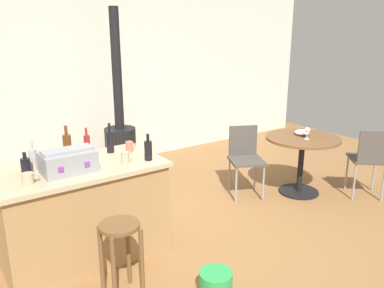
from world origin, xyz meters
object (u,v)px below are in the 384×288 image
bottle_5 (110,141)px  cup_2 (130,146)px  folding_chair_far (245,155)px  bottle_0 (148,150)px  bottle_4 (67,146)px  bottle_1 (87,144)px  wooden_stool (121,245)px  wood_stove (120,137)px  kitchen_island (83,212)px  folding_chair_near (369,157)px  dining_table (302,151)px  toolbox (68,161)px  bottle_2 (26,166)px  cup_0 (125,158)px  wine_glass (307,130)px  bottle_3 (33,159)px  cup_1 (28,178)px  serving_bowl (302,132)px  plastic_bucket (216,284)px

bottle_5 → cup_2: bottle_5 is taller
folding_chair_far → bottle_0: 1.72m
bottle_4 → bottle_1: bearing=1.0°
wooden_stool → wood_stove: (1.20, 2.52, 0.10)m
kitchen_island → folding_chair_far: size_ratio=1.67×
folding_chair_near → bottle_5: (-2.94, 0.95, 0.47)m
kitchen_island → folding_chair_near: bearing=-12.5°
dining_table → toolbox: bearing=178.7°
bottle_2 → bottle_5: bottle_5 is taller
dining_table → cup_0: size_ratio=8.37×
folding_chair_far → bottle_2: bottle_2 is taller
cup_0 → wine_glass: 2.38m
bottle_3 → wine_glass: bottle_3 is taller
bottle_3 → cup_1: size_ratio=2.04×
bottle_2 → serving_bowl: size_ratio=1.07×
bottle_4 → cup_0: size_ratio=2.86×
wine_glass → toolbox: bearing=177.2°
kitchen_island → toolbox: bearing=-140.1°
wooden_stool → folding_chair_far: bearing=23.5°
bottle_5 → cup_0: bearing=-93.7°
bottle_4 → cup_0: bearing=-48.9°
bottle_1 → kitchen_island: bearing=-124.6°
dining_table → cup_1: bearing=-179.9°
bottle_1 → bottle_2: (-0.60, -0.22, -0.03)m
folding_chair_far → bottle_1: bearing=178.7°
bottle_1 → serving_bowl: (2.66, -0.35, -0.21)m
toolbox → bottle_1: size_ratio=1.63×
folding_chair_far → plastic_bucket: folding_chair_far is taller
wood_stove → bottle_3: size_ratio=9.07×
cup_1 → bottle_4: bearing=43.4°
kitchen_island → dining_table: bearing=-3.3°
kitchen_island → cup_2: size_ratio=13.49×
cup_1 → bottle_0: bearing=-1.9°
bottle_3 → bottle_1: bearing=14.8°
bottle_3 → wine_glass: size_ratio=1.78×
cup_2 → plastic_bucket: 1.51m
dining_table → folding_chair_far: 0.71m
wooden_stool → bottle_3: bearing=113.9°
folding_chair_far → bottle_2: size_ratio=4.50×
folding_chair_near → cup_1: (-3.78, 0.57, 0.40)m
cup_2 → folding_chair_far: bearing=3.2°
serving_bowl → kitchen_island: bearing=178.2°
folding_chair_far → bottle_2: 2.64m
dining_table → folding_chair_near: bearing=-46.3°
toolbox → serving_bowl: size_ratio=2.37×
wooden_stool → bottle_5: bearing=68.7°
bottle_2 → bottle_1: bearing=20.1°
bottle_5 → serving_bowl: 2.48m
bottle_3 → cup_2: bottle_3 is taller
bottle_3 → bottle_4: 0.36m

